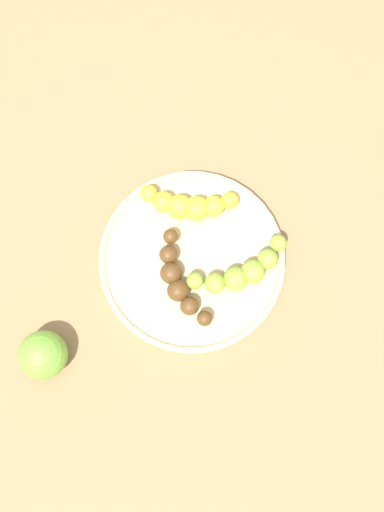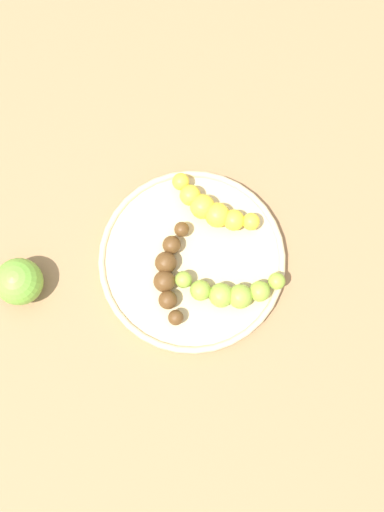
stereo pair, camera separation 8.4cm
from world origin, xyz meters
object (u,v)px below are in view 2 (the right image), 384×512
at_px(banana_overripe, 169,272).
at_px(banana_yellow, 212,208).
at_px(fruit_bowl, 192,260).
at_px(banana_green, 230,292).
at_px(apple_green, 19,282).

bearing_deg(banana_overripe, banana_yellow, -119.50).
relative_size(fruit_bowl, banana_yellow, 2.03).
relative_size(banana_yellow, banana_overripe, 1.12).
height_order(fruit_bowl, banana_overripe, banana_overripe).
distance_m(banana_yellow, banana_green, 0.13).
bearing_deg(banana_yellow, banana_green, 42.53).
distance_m(banana_overripe, apple_green, 0.21).
distance_m(fruit_bowl, banana_overripe, 0.05).
distance_m(banana_green, apple_green, 0.30).
height_order(banana_yellow, banana_green, banana_yellow).
relative_size(banana_overripe, apple_green, 1.79).
xyz_separation_m(fruit_bowl, banana_green, (-0.07, -0.01, 0.02)).
xyz_separation_m(banana_green, apple_green, (0.19, 0.23, -0.00)).
bearing_deg(fruit_bowl, apple_green, 62.42).
bearing_deg(banana_green, fruit_bowl, -132.88).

